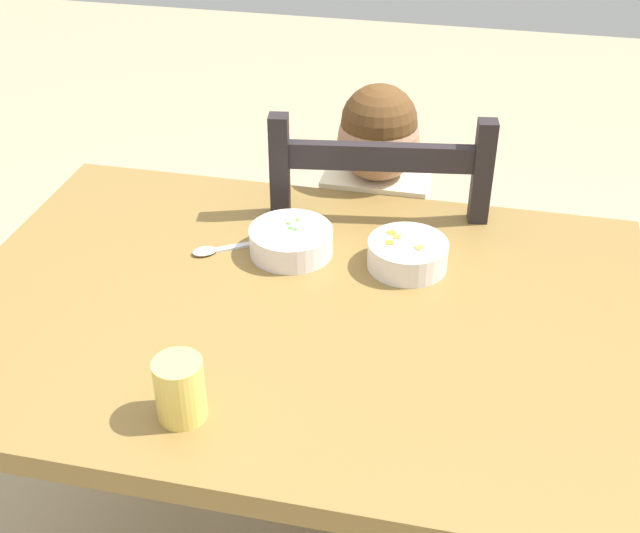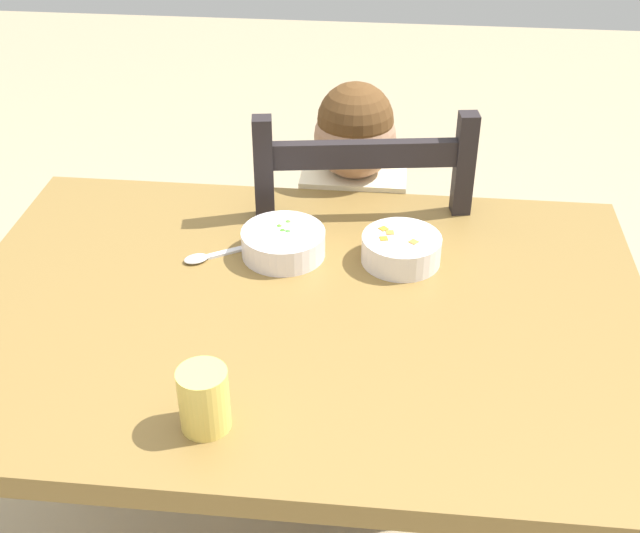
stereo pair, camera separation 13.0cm
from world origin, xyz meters
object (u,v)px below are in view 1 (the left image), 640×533
dining_chair (374,299)px  child_figure (373,235)px  spoon (215,250)px  dining_table (298,363)px  bowl_of_peas (291,240)px  bowl_of_carrots (408,253)px  drinking_cup (180,389)px

dining_chair → child_figure: (-0.01, -0.01, 0.17)m
dining_chair → spoon: dining_chair is taller
child_figure → spoon: child_figure is taller
dining_table → dining_chair: 0.49m
bowl_of_peas → spoon: (-0.13, -0.03, -0.02)m
child_figure → bowl_of_peas: size_ratio=6.45×
dining_table → bowl_of_carrots: (0.16, 0.15, 0.15)m
dining_chair → bowl_of_peas: 0.46m
dining_table → bowl_of_carrots: size_ratio=8.19×
bowl_of_carrots → spoon: bearing=-175.4°
dining_chair → child_figure: same height
dining_chair → bowl_of_peas: dining_chair is taller
dining_table → spoon: size_ratio=9.05×
child_figure → bowl_of_peas: (-0.11, -0.29, 0.15)m
bowl_of_peas → bowl_of_carrots: bearing=-0.0°
spoon → drinking_cup: 0.42m
dining_table → spoon: bearing=145.6°
bowl_of_carrots → drinking_cup: 0.51m
bowl_of_peas → bowl_of_carrots: (0.21, -0.00, 0.00)m
dining_chair → spoon: 0.51m
bowl_of_peas → spoon: bearing=-168.3°
bowl_of_peas → dining_table: bearing=-72.3°
dining_chair → drinking_cup: bearing=-102.1°
spoon → child_figure: bearing=53.1°
child_figure → bowl_of_peas: 0.34m
dining_table → dining_chair: bearing=82.0°
dining_table → bowl_of_carrots: bearing=43.7°
bowl_of_carrots → spoon: bowl_of_carrots is taller
child_figure → drinking_cup: size_ratio=10.30×
dining_chair → bowl_of_peas: size_ratio=6.46×
bowl_of_peas → bowl_of_carrots: 0.21m
drinking_cup → child_figure: bearing=78.4°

